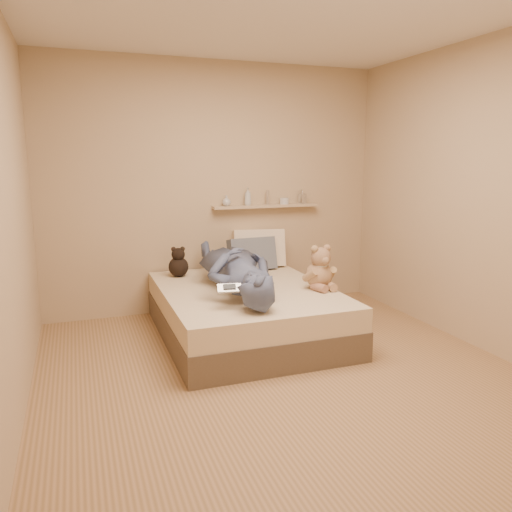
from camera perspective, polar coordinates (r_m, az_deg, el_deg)
name	(u,v)px	position (r m, az deg, el deg)	size (l,w,h in m)	color
room	(287,203)	(3.55, 3.60, 6.03)	(3.80, 3.80, 3.80)	#A17953
bed	(246,312)	(4.62, -1.19, -6.40)	(1.50, 1.90, 0.45)	brown
game_console	(229,288)	(3.90, -3.06, -3.68)	(0.20, 0.11, 0.06)	#B2B5B9
teddy_bear	(320,271)	(4.53, 7.33, -1.67)	(0.33, 0.32, 0.41)	tan
dark_plush	(178,264)	(5.02, -8.86, -0.87)	(0.20, 0.20, 0.31)	black
pillow_cream	(259,248)	(5.42, 0.34, 0.87)	(0.55, 0.16, 0.40)	beige
pillow_grey	(252,254)	(5.25, -0.45, 0.21)	(0.50, 0.14, 0.34)	slate
person	(236,268)	(4.46, -2.32, -1.37)	(0.61, 1.67, 0.40)	#464E6E
wall_shelf	(266,206)	(5.47, 1.17, 5.72)	(1.20, 0.12, 0.03)	tan
shelf_bottles	(263,198)	(5.45, 0.80, 6.60)	(0.99, 0.12, 0.19)	#B8BBC1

